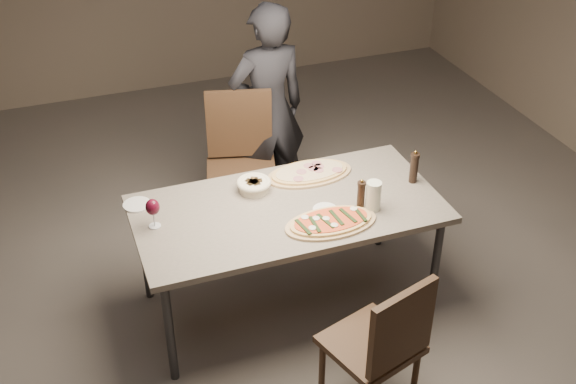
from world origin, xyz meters
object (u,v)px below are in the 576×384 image
object	(u,v)px
zucchini_pizza	(331,222)
ham_pizza	(310,173)
dining_table	(288,214)
bread_basket	(254,185)
chair_near	(383,341)
pepper_mill_left	(361,195)
carafe	(373,196)
diner	(268,110)
chair_far	(241,157)

from	to	relation	value
zucchini_pizza	ham_pizza	world-z (taller)	zucchini_pizza
dining_table	bread_basket	size ratio (longest dim) A/B	8.59
dining_table	chair_near	xyz separation A→B (m)	(0.16, -0.97, -0.18)
dining_table	pepper_mill_left	xyz separation A→B (m)	(0.39, -0.16, 0.15)
dining_table	pepper_mill_left	size ratio (longest dim) A/B	9.23
pepper_mill_left	chair_near	bearing A→B (deg)	-105.90
dining_table	carafe	distance (m)	0.51
diner	chair_near	bearing A→B (deg)	82.53
zucchini_pizza	chair_near	world-z (taller)	chair_near
bread_basket	chair_near	distance (m)	1.26
dining_table	ham_pizza	world-z (taller)	ham_pizza
pepper_mill_left	ham_pizza	bearing A→B (deg)	108.43
bread_basket	diner	size ratio (longest dim) A/B	0.13
dining_table	zucchini_pizza	world-z (taller)	zucchini_pizza
dining_table	ham_pizza	bearing A→B (deg)	48.78
chair_near	chair_far	world-z (taller)	chair_far
chair_near	ham_pizza	bearing A→B (deg)	68.58
ham_pizza	chair_near	distance (m)	1.28
dining_table	carafe	xyz separation A→B (m)	(0.45, -0.20, 0.15)
chair_far	zucchini_pizza	bearing A→B (deg)	113.08
bread_basket	pepper_mill_left	xyz separation A→B (m)	(0.53, -0.38, 0.05)
chair_far	diner	bearing A→B (deg)	-130.07
ham_pizza	chair_near	world-z (taller)	chair_near
chair_near	diner	bearing A→B (deg)	69.85
zucchini_pizza	pepper_mill_left	world-z (taller)	pepper_mill_left
carafe	diner	world-z (taller)	diner
zucchini_pizza	ham_pizza	distance (m)	0.54
carafe	diner	size ratio (longest dim) A/B	0.12
dining_table	diner	bearing A→B (deg)	77.21
bread_basket	carafe	bearing A→B (deg)	-35.66
pepper_mill_left	carafe	distance (m)	0.07
bread_basket	carafe	xyz separation A→B (m)	(0.59, -0.42, 0.05)
ham_pizza	carafe	world-z (taller)	carafe
ham_pizza	pepper_mill_left	world-z (taller)	pepper_mill_left
chair_near	chair_far	size ratio (longest dim) A/B	0.89
dining_table	diner	distance (m)	1.16
carafe	chair_near	xyz separation A→B (m)	(-0.29, -0.77, -0.33)
dining_table	pepper_mill_left	bearing A→B (deg)	-22.00
dining_table	chair_near	bearing A→B (deg)	-80.62
chair_far	chair_near	bearing A→B (deg)	109.81
zucchini_pizza	carafe	world-z (taller)	carafe
carafe	chair_far	xyz separation A→B (m)	(-0.46, 1.14, -0.27)
pepper_mill_left	dining_table	bearing A→B (deg)	158.00
zucchini_pizza	carafe	xyz separation A→B (m)	(0.29, 0.05, 0.08)
dining_table	diner	xyz separation A→B (m)	(0.26, 1.13, 0.10)
diner	carafe	bearing A→B (deg)	93.54
ham_pizza	carafe	size ratio (longest dim) A/B	2.98
pepper_mill_left	chair_far	world-z (taller)	chair_far
dining_table	chair_far	size ratio (longest dim) A/B	1.77
ham_pizza	diner	distance (m)	0.85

